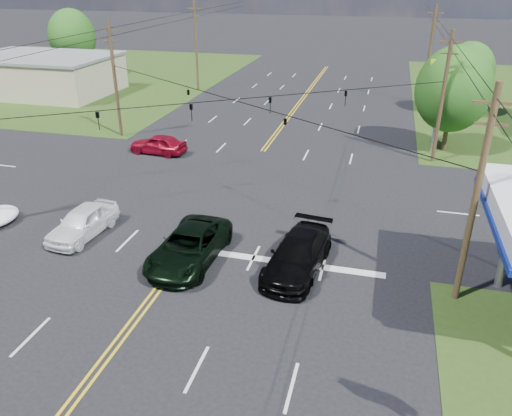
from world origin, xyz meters
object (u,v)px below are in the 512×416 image
(pole_nw, at_px, (115,79))
(tree_far_l, at_px, (72,36))
(pole_ne, at_px, (442,97))
(pole_right_far, at_px, (429,54))
(pole_left_far, at_px, (196,45))
(pole_se, at_px, (476,197))
(suv_black, at_px, (298,255))
(pickup_white, at_px, (83,222))
(pickup_dkgreen, at_px, (189,246))
(tree_right_b, at_px, (468,72))
(retail_nw, at_px, (42,76))
(tree_right_a, at_px, (453,89))

(pole_nw, xyz_separation_m, tree_far_l, (-19.00, 23.00, 0.28))
(pole_ne, bearing_deg, pole_right_far, 90.00)
(pole_right_far, bearing_deg, pole_left_far, 180.00)
(pole_se, relative_size, suv_black, 1.65)
(pole_nw, height_order, pole_ne, same)
(pole_ne, relative_size, pickup_white, 2.01)
(pole_right_far, distance_m, suv_black, 37.45)
(pole_left_far, xyz_separation_m, pole_right_far, (26.00, 0.00, 0.00))
(tree_far_l, bearing_deg, pole_nw, -50.44)
(pole_se, distance_m, pole_ne, 18.00)
(pickup_dkgreen, relative_size, pickup_white, 1.26)
(pole_se, height_order, pole_nw, same)
(pole_ne, height_order, tree_right_b, pole_ne)
(pole_left_far, height_order, tree_right_b, pole_left_far)
(retail_nw, bearing_deg, tree_right_a, -12.80)
(retail_nw, height_order, pole_left_far, pole_left_far)
(pole_left_far, bearing_deg, suv_black, -62.71)
(tree_right_b, xyz_separation_m, suv_black, (-10.67, -32.50, -3.38))
(pole_se, bearing_deg, pickup_white, 177.00)
(pole_se, xyz_separation_m, tree_far_l, (-45.00, 41.00, 0.28))
(tree_far_l, distance_m, suv_black, 55.59)
(pole_nw, distance_m, tree_right_a, 27.17)
(pole_left_far, height_order, tree_far_l, pole_left_far)
(pole_right_far, distance_m, tree_far_l, 45.18)
(pole_ne, height_order, pole_right_far, pole_right_far)
(pickup_white, bearing_deg, suv_black, 2.62)
(tree_right_a, bearing_deg, tree_right_b, 78.23)
(pole_nw, xyz_separation_m, tree_right_b, (29.50, 15.00, -0.70))
(retail_nw, xyz_separation_m, pole_right_far, (43.00, 6.00, 3.17))
(pole_se, height_order, pole_left_far, pole_left_far)
(pickup_white, bearing_deg, retail_nw, 133.60)
(pole_nw, xyz_separation_m, tree_right_a, (27.00, 3.00, -0.05))
(pole_right_far, bearing_deg, tree_far_l, 174.92)
(pole_right_far, relative_size, suv_black, 1.74)
(tree_right_a, xyz_separation_m, pickup_dkgreen, (-13.50, -21.05, -4.04))
(retail_nw, relative_size, pickup_dkgreen, 2.68)
(pole_se, distance_m, pole_left_far, 45.22)
(pole_se, bearing_deg, tree_right_b, 83.95)
(pole_right_far, distance_m, tree_right_a, 16.03)
(pole_left_far, relative_size, suv_black, 1.74)
(tree_right_a, bearing_deg, suv_black, -111.73)
(retail_nw, xyz_separation_m, tree_far_l, (-2.00, 10.00, 3.19))
(pole_se, relative_size, tree_right_b, 1.34)
(pole_right_far, relative_size, pickup_dkgreen, 1.67)
(pickup_dkgreen, relative_size, suv_black, 1.04)
(pickup_dkgreen, distance_m, suv_black, 5.36)
(pole_nw, relative_size, tree_far_l, 1.09)
(tree_right_a, distance_m, tree_right_b, 12.27)
(tree_right_b, bearing_deg, pole_right_far, 131.19)
(pole_left_far, distance_m, suv_black, 41.30)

